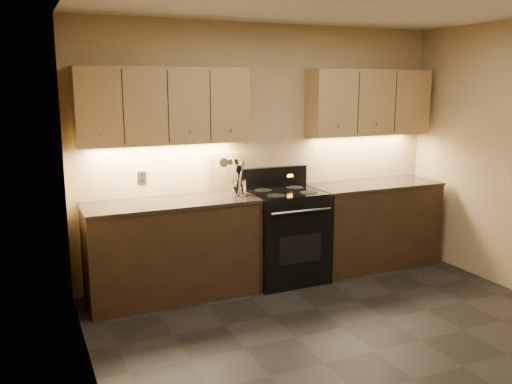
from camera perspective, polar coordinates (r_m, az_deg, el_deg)
floor at (r=4.40m, az=12.40°, el=-16.05°), size 4.00×4.00×0.00m
wall_back at (r=5.68m, az=0.95°, el=4.24°), size 4.00×0.04×2.60m
wall_left at (r=3.21m, az=-16.67°, el=-1.82°), size 0.04×4.00×2.60m
counter_left at (r=5.21m, az=-8.76°, el=-5.96°), size 1.62×0.62×0.93m
counter_right at (r=6.17m, az=12.12°, el=-3.32°), size 1.46×0.62×0.93m
stove at (r=5.59m, az=3.05°, el=-4.47°), size 0.76×0.68×1.14m
upper_cab_left at (r=5.12m, az=-9.66°, el=8.92°), size 1.60×0.30×0.70m
upper_cab_right at (r=6.10m, az=11.81°, el=9.22°), size 1.44×0.30×0.70m
outlet_plate at (r=5.29m, az=-11.91°, el=1.50°), size 0.08×0.01×0.12m
utensil_crock at (r=5.27m, az=-1.76°, el=0.45°), size 0.17×0.17×0.16m
cutting_board at (r=5.48m, az=-3.43°, el=2.15°), size 0.32×0.11×0.40m
wooden_spoon at (r=5.24m, az=-1.91°, el=1.50°), size 0.12×0.07×0.33m
black_spoon at (r=5.26m, az=-1.98°, el=1.42°), size 0.08×0.16×0.31m
black_turner at (r=5.23m, az=-1.43°, el=1.69°), size 0.13×0.20×0.37m
steel_spatula at (r=5.28m, az=-1.53°, el=1.85°), size 0.22×0.12×0.38m
steel_skimmer at (r=5.26m, az=-1.57°, el=1.83°), size 0.26×0.14×0.38m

